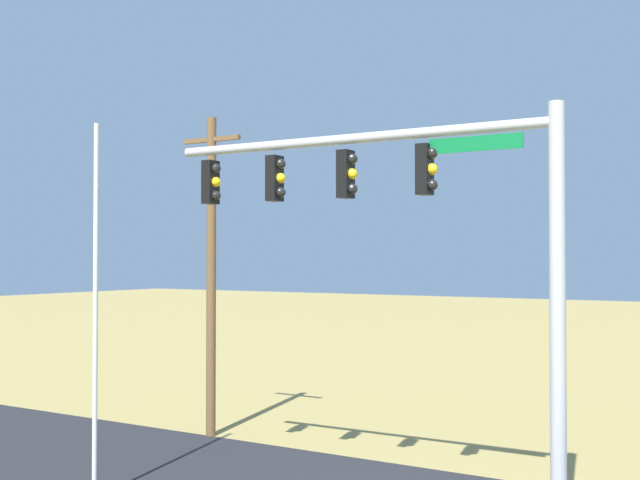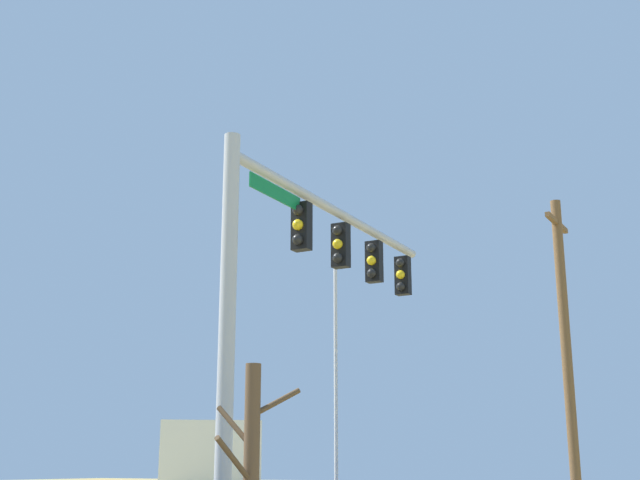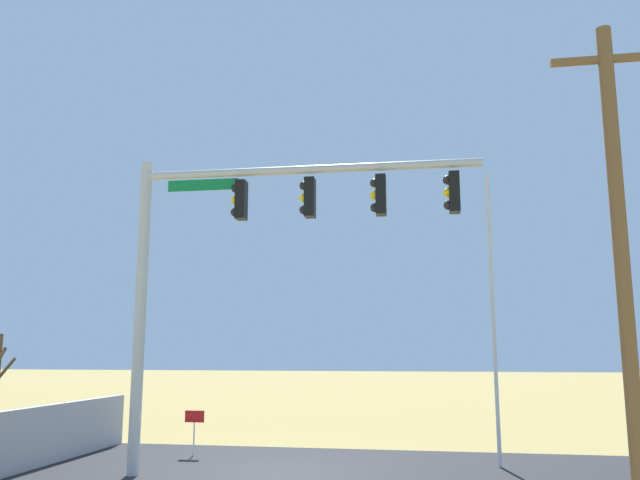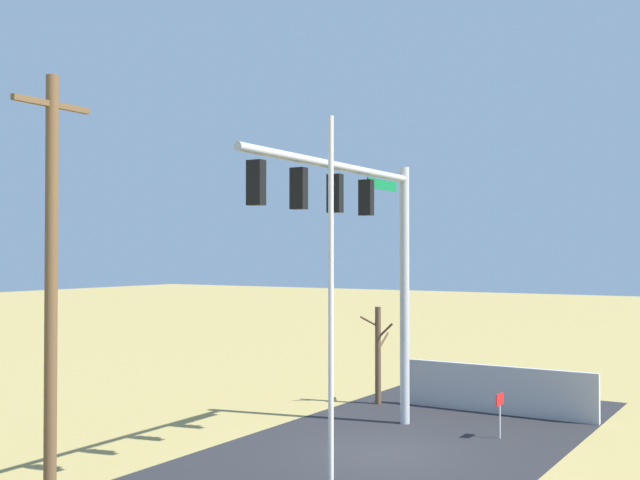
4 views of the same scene
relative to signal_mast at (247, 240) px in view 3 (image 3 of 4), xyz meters
The scene contains 8 objects.
ground_plane 5.62m from the signal_mast, 123.88° to the right, with size 160.00×160.00×0.00m, color #9E894C.
road_surface 7.24m from the signal_mast, 168.85° to the right, with size 28.00×8.00×0.01m, color #232326.
sidewalk_corner 6.59m from the signal_mast, ahead, with size 6.00×6.00×0.01m, color #B7B5AD.
retaining_fence 7.48m from the signal_mast, 18.54° to the right, with size 0.20×6.05×1.49m, color #A8A8AD.
signal_mast is the anchor object (origin of this frame).
flagpole 6.66m from the signal_mast, 156.91° to the right, with size 0.10×0.10×7.54m, color silver.
utility_pole 8.26m from the signal_mast, 157.46° to the left, with size 1.90×0.26×8.65m.
open_sign 5.92m from the signal_mast, 52.22° to the right, with size 0.56×0.04×1.22m.
Camera 3 is at (-3.74, 15.65, 2.85)m, focal length 36.12 mm.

